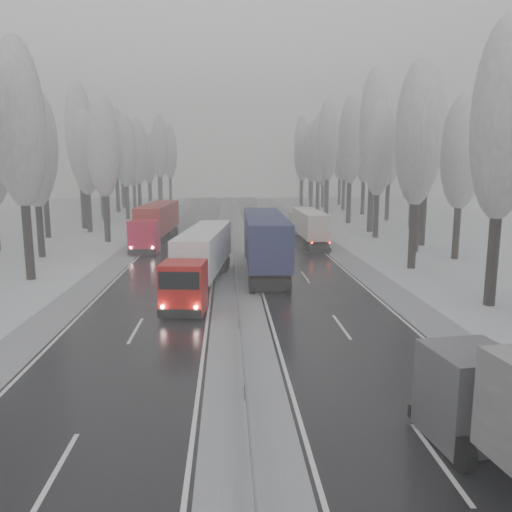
{
  "coord_description": "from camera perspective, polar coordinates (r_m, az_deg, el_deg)",
  "views": [
    {
      "loc": [
        -0.59,
        -12.39,
        8.06
      ],
      "look_at": [
        1.36,
        20.96,
        2.2
      ],
      "focal_mm": 35.0,
      "sensor_mm": 36.0,
      "label": 1
    }
  ],
  "objects": [
    {
      "name": "tree_78",
      "position": [
        128.91,
        -11.13,
        11.77
      ],
      "size": [
        3.6,
        3.6,
        19.55
      ],
      "color": "black",
      "rests_on": "ground"
    },
    {
      "name": "tree_64",
      "position": [
        67.49,
        -18.87,
        11.03
      ],
      "size": [
        3.6,
        3.6,
        15.42
      ],
      "color": "black",
      "rests_on": "ground"
    },
    {
      "name": "tree_18",
      "position": [
        42.3,
        18.06,
        13.05
      ],
      "size": [
        3.6,
        3.6,
        16.58
      ],
      "color": "black",
      "rests_on": "ground"
    },
    {
      "name": "shoulder_right",
      "position": [
        44.48,
        10.76,
        -0.65
      ],
      "size": [
        2.4,
        200.0,
        0.04
      ],
      "primitive_type": "cube",
      "color": "#97999E",
      "rests_on": "ground"
    },
    {
      "name": "tree_36",
      "position": [
        119.96,
        5.24,
        12.27
      ],
      "size": [
        3.6,
        3.6,
        20.23
      ],
      "color": "black",
      "rests_on": "ground"
    },
    {
      "name": "tree_24",
      "position": [
        66.25,
        13.29,
        14.12
      ],
      "size": [
        3.6,
        3.6,
        20.49
      ],
      "color": "black",
      "rests_on": "ground"
    },
    {
      "name": "box_truck_distant",
      "position": [
        90.87,
        0.89,
        5.8
      ],
      "size": [
        2.93,
        7.98,
        2.92
      ],
      "rotation": [
        0.0,
        0.0,
        -0.07
      ],
      "color": "silver",
      "rests_on": "ground"
    },
    {
      "name": "tree_77",
      "position": [
        126.57,
        -12.2,
        10.27
      ],
      "size": [
        3.6,
        3.6,
        14.32
      ],
      "color": "black",
      "rests_on": "ground"
    },
    {
      "name": "tree_20",
      "position": [
        51.07,
        18.29,
        11.79
      ],
      "size": [
        3.6,
        3.6,
        15.71
      ],
      "color": "black",
      "rests_on": "ground"
    },
    {
      "name": "carriageway_right",
      "position": [
        43.54,
        4.43,
        -0.73
      ],
      "size": [
        7.5,
        200.0,
        0.03
      ],
      "primitive_type": "cube",
      "color": "black",
      "rests_on": "ground"
    },
    {
      "name": "tree_33",
      "position": [
        107.56,
        7.71,
        10.49
      ],
      "size": [
        3.6,
        3.6,
        14.33
      ],
      "color": "black",
      "rests_on": "ground"
    },
    {
      "name": "tree_31",
      "position": [
        100.85,
        10.11,
        12.02
      ],
      "size": [
        3.6,
        3.6,
        18.58
      ],
      "color": "black",
      "rests_on": "ground"
    },
    {
      "name": "tree_63",
      "position": [
        63.83,
        -23.3,
        11.7
      ],
      "size": [
        3.6,
        3.6,
        16.88
      ],
      "color": "black",
      "rests_on": "ground"
    },
    {
      "name": "truck_red_red",
      "position": [
        54.8,
        -11.29,
        3.92
      ],
      "size": [
        3.29,
        16.71,
        4.26
      ],
      "rotation": [
        0.0,
        0.0,
        -0.04
      ],
      "color": "red",
      "rests_on": "ground"
    },
    {
      "name": "tree_70",
      "position": [
        92.98,
        -13.35,
        11.51
      ],
      "size": [
        3.6,
        3.6,
        17.09
      ],
      "color": "black",
      "rests_on": "ground"
    },
    {
      "name": "shoulder_left",
      "position": [
        44.21,
        -15.83,
        -0.91
      ],
      "size": [
        2.4,
        200.0,
        0.04
      ],
      "primitive_type": "cube",
      "color": "#97999E",
      "rests_on": "ground"
    },
    {
      "name": "tree_29",
      "position": [
        91.7,
        12.31,
        11.98
      ],
      "size": [
        3.6,
        3.6,
        18.11
      ],
      "color": "black",
      "rests_on": "ground"
    },
    {
      "name": "tree_37",
      "position": [
        125.03,
        8.17,
        10.99
      ],
      "size": [
        3.6,
        3.6,
        16.37
      ],
      "color": "black",
      "rests_on": "ground"
    },
    {
      "name": "tree_69",
      "position": [
        88.12,
        -17.42,
        12.36
      ],
      "size": [
        3.6,
        3.6,
        19.35
      ],
      "color": "black",
      "rests_on": "ground"
    },
    {
      "name": "tree_62",
      "position": [
        57.74,
        -17.08,
        11.8
      ],
      "size": [
        3.6,
        3.6,
        16.04
      ],
      "color": "black",
      "rests_on": "ground"
    },
    {
      "name": "truck_blue_box",
      "position": [
        39.25,
        0.91,
        2.07
      ],
      "size": [
        3.11,
        17.95,
        4.59
      ],
      "rotation": [
        0.0,
        0.0,
        -0.02
      ],
      "color": "#1C2948",
      "rests_on": "ground"
    },
    {
      "name": "tree_30",
      "position": [
        95.71,
        7.15,
        11.94
      ],
      "size": [
        3.6,
        3.6,
        17.86
      ],
      "color": "black",
      "rests_on": "ground"
    },
    {
      "name": "tree_19",
      "position": [
        48.09,
        22.46,
        10.83
      ],
      "size": [
        3.6,
        3.6,
        14.57
      ],
      "color": "black",
      "rests_on": "ground"
    },
    {
      "name": "tree_65",
      "position": [
        71.94,
        -19.54,
        12.96
      ],
      "size": [
        3.6,
        3.6,
        19.48
      ],
      "color": "black",
      "rests_on": "ground"
    },
    {
      "name": "tree_74",
      "position": [
        112.75,
        -10.96,
        12.11
      ],
      "size": [
        3.6,
        3.6,
        19.68
      ],
      "color": "black",
      "rests_on": "ground"
    },
    {
      "name": "tree_58",
      "position": [
        39.83,
        -25.47,
        13.39
      ],
      "size": [
        3.6,
        3.6,
        17.21
      ],
      "color": "black",
      "rests_on": "ground"
    },
    {
      "name": "carriageway_left",
      "position": [
        43.4,
        -9.44,
        -0.87
      ],
      "size": [
        7.5,
        200.0,
        0.03
      ],
      "primitive_type": "cube",
      "color": "black",
      "rests_on": "ground"
    },
    {
      "name": "tree_72",
      "position": [
        102.6,
        -13.87,
        10.61
      ],
      "size": [
        3.6,
        3.6,
        15.11
      ],
      "color": "black",
      "rests_on": "ground"
    },
    {
      "name": "tree_21",
      "position": [
        55.7,
        19.05,
        13.47
      ],
      "size": [
        3.6,
        3.6,
        18.62
      ],
      "color": "black",
      "rests_on": "ground"
    },
    {
      "name": "ground",
      "position": [
        14.79,
        -0.57,
        -23.05
      ],
      "size": [
        260.0,
        260.0,
        0.0
      ],
      "primitive_type": "plane",
      "color": "silver",
      "rests_on": "ground"
    },
    {
      "name": "tree_67",
      "position": [
        81.05,
        -17.22,
        11.61
      ],
      "size": [
        3.6,
        3.6,
        17.09
      ],
      "color": "black",
      "rests_on": "ground"
    },
    {
      "name": "tree_71",
      "position": [
        97.87,
        -15.79,
        12.25
      ],
      "size": [
        3.6,
        3.6,
        19.61
      ],
      "color": "black",
      "rests_on": "ground"
    },
    {
      "name": "tree_38",
      "position": [
        130.61,
        5.28,
        11.45
      ],
      "size": [
        3.6,
        3.6,
        17.97
      ],
      "color": "black",
      "rests_on": "ground"
    },
    {
      "name": "tree_79",
      "position": [
        133.21,
        -12.08,
        11.0
      ],
      "size": [
        3.6,
        3.6,
        17.07
      ],
      "color": "black",
      "rests_on": "ground"
    },
    {
      "name": "tree_35",
      "position": [
        115.63,
        9.63,
        11.64
      ],
      "size": [
        3.6,
        3.6,
        18.25
      ],
      "color": "black",
      "rests_on": "ground"
    },
    {
      "name": "tree_25",
      "position": [
        72.18,
        17.75,
        13.03
      ],
      "size": [
        3.6,
        3.6,
        19.44
      ],
      "color": "black",
      "rests_on": "ground"
    },
    {
      "name": "median_slush",
      "position": [
        43.15,
        -2.5,
        -0.8
      ],
      "size": [
        3.0,
        200.0,
        0.04
      ],
      "primitive_type": "cube",
      "color": "#97999E",
      "rests_on": "ground"
    },
    {
      "name": "tree_66",
      "position": [
        76.8,
        -16.87,
        10.85
      ],
      "size": [
        3.6,
        3.6,
        15.23
      ],
      "color": "black",
      "rests_on": "ground"
    },
    {
      "name": "tree_28",
      "position": [
        86.15,
        8.21,
        12.89
      ],
      "size": [
        3.6,
        3.6,
        19.62
      ],
      "color": "black",
      "rests_on": "ground"
    },
    {
      "name": "truck_red_white",
      "position": [
        34.34,
        -6.13,
        0.18
      ],
      "size": [
        4.02,
        15.26,
        3.88
      ],
      "rotation": [
        0.0,
        0.0,
        -0.11
      ],
      "color": "#B50D0A",
      "rests_on": "ground"
    },
    {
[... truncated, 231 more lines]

